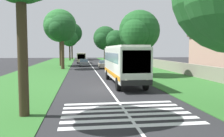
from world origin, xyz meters
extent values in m
plane|color=#262628|center=(0.00, 0.00, 0.00)|extent=(160.00, 160.00, 0.00)
cube|color=#2D6628|center=(15.00, 8.20, 0.02)|extent=(120.00, 8.00, 0.04)
cube|color=#2D6628|center=(15.00, -8.20, 0.02)|extent=(120.00, 8.00, 0.04)
cube|color=silver|center=(15.00, 0.00, 0.00)|extent=(110.00, 0.16, 0.01)
cube|color=silver|center=(3.50, -1.80, 2.10)|extent=(11.00, 2.50, 2.90)
cube|color=slate|center=(3.80, -1.80, 2.62)|extent=(9.68, 2.54, 0.85)
cube|color=slate|center=(-1.96, -1.80, 2.45)|extent=(0.08, 2.20, 1.74)
cube|color=orange|center=(3.50, -1.80, 1.10)|extent=(10.78, 2.53, 0.36)
cube|color=silver|center=(3.50, -1.80, 3.64)|extent=(10.56, 2.30, 0.18)
cube|color=black|center=(-2.08, -1.80, 0.87)|extent=(0.16, 2.40, 0.40)
sphere|color=#F2EDCC|center=(-2.02, -1.00, 1.00)|extent=(0.24, 0.24, 0.24)
sphere|color=#F2EDCC|center=(-2.02, -2.60, 1.00)|extent=(0.24, 0.24, 0.24)
cylinder|color=black|center=(-0.40, -0.65, 0.55)|extent=(1.10, 0.32, 1.10)
cylinder|color=black|center=(7.00, -0.65, 0.55)|extent=(1.10, 0.32, 1.10)
cylinder|color=black|center=(-0.40, -2.95, 0.55)|extent=(1.10, 0.32, 1.10)
cylinder|color=black|center=(7.00, -2.95, 0.55)|extent=(1.10, 0.32, 1.10)
cube|color=silver|center=(-9.31, 0.00, 0.00)|extent=(0.45, 6.80, 0.01)
cube|color=silver|center=(-8.41, 0.00, 0.00)|extent=(0.45, 6.80, 0.01)
cube|color=silver|center=(-7.51, 0.00, 0.00)|extent=(0.45, 6.80, 0.01)
cube|color=silver|center=(-6.61, 0.00, 0.00)|extent=(0.45, 6.80, 0.01)
cube|color=silver|center=(-5.71, 0.00, 0.00)|extent=(0.45, 6.80, 0.01)
cube|color=silver|center=(-4.81, 0.00, 0.00)|extent=(0.45, 6.80, 0.01)
cube|color=#B7A893|center=(23.77, -1.91, 0.53)|extent=(4.30, 1.75, 0.70)
cube|color=slate|center=(23.67, -1.91, 1.15)|extent=(2.00, 1.61, 0.55)
cylinder|color=black|center=(22.42, -1.13, 0.32)|extent=(0.64, 0.22, 0.64)
cylinder|color=black|center=(25.12, -1.13, 0.32)|extent=(0.64, 0.22, 0.64)
cylinder|color=black|center=(22.42, -2.69, 0.32)|extent=(0.64, 0.22, 0.64)
cylinder|color=black|center=(25.12, -2.69, 0.32)|extent=(0.64, 0.22, 0.64)
cube|color=gray|center=(30.07, 1.57, 0.53)|extent=(4.30, 1.75, 0.70)
cube|color=slate|center=(29.97, 1.57, 1.15)|extent=(2.00, 1.61, 0.55)
cylinder|color=black|center=(28.72, 2.35, 0.32)|extent=(0.64, 0.22, 0.64)
cylinder|color=black|center=(31.42, 2.35, 0.32)|extent=(0.64, 0.22, 0.64)
cylinder|color=black|center=(28.72, 0.79, 0.32)|extent=(0.64, 0.22, 0.64)
cylinder|color=black|center=(31.42, 0.79, 0.32)|extent=(0.64, 0.22, 0.64)
cube|color=#BFB299|center=(39.96, 2.05, 1.48)|extent=(6.00, 2.10, 2.10)
cube|color=slate|center=(40.16, 2.05, 1.86)|extent=(5.04, 2.13, 0.70)
cube|color=slate|center=(36.99, 2.05, 1.69)|extent=(0.06, 1.76, 1.18)
cylinder|color=black|center=(38.06, 3.00, 0.38)|extent=(0.76, 0.24, 0.76)
cylinder|color=black|center=(41.86, 3.00, 0.38)|extent=(0.76, 0.24, 0.76)
cylinder|color=black|center=(38.06, 1.10, 0.38)|extent=(0.76, 0.24, 0.76)
cylinder|color=black|center=(41.86, 1.10, 0.38)|extent=(0.76, 0.24, 0.76)
cylinder|color=#4C3826|center=(22.00, 5.32, 2.89)|extent=(0.58, 0.58, 5.70)
sphere|color=#19471E|center=(22.00, 5.32, 6.99)|extent=(4.53, 4.53, 4.53)
sphere|color=#19471E|center=(23.36, 5.32, 6.65)|extent=(2.50, 2.50, 2.50)
sphere|color=#19471E|center=(20.87, 6.00, 6.65)|extent=(2.86, 2.86, 2.86)
cylinder|color=#4C3826|center=(63.15, 5.01, 3.53)|extent=(0.48, 0.48, 6.97)
sphere|color=#19471E|center=(63.15, 5.01, 8.94)|extent=(7.02, 7.02, 7.02)
sphere|color=#19471E|center=(65.26, 5.01, 8.42)|extent=(5.01, 5.01, 5.01)
sphere|color=#19471E|center=(61.40, 6.06, 8.42)|extent=(4.61, 4.61, 4.61)
cylinder|color=#3D2D1E|center=(53.92, 5.38, 2.71)|extent=(0.43, 0.43, 5.35)
sphere|color=#1E5623|center=(53.92, 5.38, 6.75)|extent=(4.94, 4.94, 4.94)
sphere|color=#1E5623|center=(55.40, 5.38, 6.38)|extent=(2.73, 2.73, 2.73)
sphere|color=#1E5623|center=(52.68, 6.12, 6.38)|extent=(3.68, 3.68, 3.68)
cylinder|color=#3D2D1E|center=(-7.09, 5.23, 3.33)|extent=(0.50, 0.50, 6.58)
cylinder|color=#4C3826|center=(30.29, 6.33, 3.20)|extent=(0.41, 0.41, 6.32)
sphere|color=#286B2D|center=(30.29, 6.33, 8.19)|extent=(6.64, 6.64, 6.64)
sphere|color=#286B2D|center=(32.28, 6.33, 7.69)|extent=(4.96, 4.96, 4.96)
sphere|color=#286B2D|center=(28.63, 7.33, 7.69)|extent=(4.04, 4.04, 4.04)
cylinder|color=#4C3826|center=(10.16, -5.07, 2.18)|extent=(0.52, 0.52, 4.28)
sphere|color=#1E5623|center=(10.16, -5.07, 5.74)|extent=(5.16, 5.16, 5.16)
sphere|color=#1E5623|center=(11.71, -5.07, 5.35)|extent=(3.58, 3.58, 3.58)
sphere|color=#1E5623|center=(8.87, -4.30, 5.35)|extent=(3.48, 3.48, 3.48)
sphere|color=#286B2D|center=(-5.80, -5.66, 6.00)|extent=(4.33, 4.33, 4.33)
cylinder|color=#3D2D1E|center=(62.37, -6.10, 2.27)|extent=(0.43, 0.43, 4.46)
sphere|color=#337A38|center=(62.37, -6.10, 5.71)|extent=(4.41, 4.41, 4.41)
sphere|color=#337A38|center=(63.70, -6.10, 5.38)|extent=(2.48, 2.48, 2.48)
sphere|color=#337A38|center=(61.27, -5.44, 5.38)|extent=(3.05, 3.05, 3.05)
cylinder|color=#4C3826|center=(50.65, -5.11, 2.41)|extent=(0.42, 0.42, 4.74)
sphere|color=#19471E|center=(50.65, -5.11, 6.71)|extent=(7.04, 7.04, 7.04)
sphere|color=#19471E|center=(52.76, -5.11, 6.19)|extent=(4.43, 4.43, 4.43)
sphere|color=#19471E|center=(48.89, -4.06, 6.19)|extent=(4.46, 4.46, 4.46)
cylinder|color=brown|center=(33.16, -5.59, 2.13)|extent=(0.48, 0.48, 4.18)
sphere|color=#19471E|center=(33.16, -5.59, 5.45)|extent=(4.48, 4.48, 4.48)
sphere|color=#19471E|center=(34.51, -5.59, 5.12)|extent=(3.04, 3.04, 3.04)
sphere|color=#19471E|center=(32.04, -4.92, 5.12)|extent=(2.88, 2.88, 2.88)
cylinder|color=#473828|center=(12.09, -5.21, 4.11)|extent=(0.24, 0.24, 8.14)
cube|color=#3D3326|center=(12.09, -5.21, 7.58)|extent=(0.12, 1.40, 0.12)
cube|color=gray|center=(20.00, -11.60, 0.80)|extent=(70.00, 0.40, 1.51)
camera|label=1|loc=(-19.31, 2.44, 3.36)|focal=38.05mm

